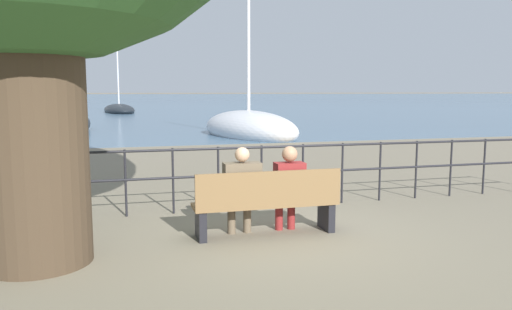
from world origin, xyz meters
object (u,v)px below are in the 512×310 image
Objects in this scene: park_bench at (267,204)px; sailboat_2 at (249,129)px; sailboat_1 at (52,126)px; seated_person_left at (242,187)px; harbor_lighthouse at (5,52)px; seated_person_right at (289,185)px; sailboat_0 at (119,110)px.

park_bench is 0.26× the size of sailboat_2.
sailboat_2 is at bearing -7.14° from sailboat_1.
seated_person_left is 18.32m from sailboat_1.
park_bench is 99.78m from harbor_lighthouse.
sailboat_2 reaches higher than park_bench.
seated_person_left is 0.66m from seated_person_right.
sailboat_1 is 8.99m from sailboat_2.
sailboat_2 is (8.27, -3.52, -0.04)m from sailboat_1.
sailboat_1 reaches higher than park_bench.
seated_person_right reaches higher than park_bench.
seated_person_right is 0.09× the size of sailboat_1.
seated_person_left is 0.09× the size of sailboat_1.
sailboat_1 reaches higher than seated_person_right.
seated_person_left reaches higher than seated_person_right.
harbor_lighthouse is at bearing 118.22° from sailboat_1.
sailboat_1 is at bearing -77.67° from harbor_lighthouse.
harbor_lighthouse is (-25.55, 82.59, 8.78)m from sailboat_2.
sailboat_2 is at bearing 77.77° from seated_person_right.
seated_person_right is 0.16× the size of sailboat_2.
sailboat_0 is 26.71m from sailboat_2.
sailboat_2 reaches higher than seated_person_left.
seated_person_right is (0.66, 0.00, -0.00)m from seated_person_left.
sailboat_0 is 60.57m from harbor_lighthouse.
harbor_lighthouse reaches higher than sailboat_0.
sailboat_0 reaches higher than park_bench.
sailboat_2 is at bearing 75.25° from seated_person_left.
sailboat_2 is (3.42, 14.32, -0.10)m from park_bench.
harbor_lighthouse is at bearing 102.69° from seated_person_left.
harbor_lighthouse reaches higher than park_bench.
sailboat_1 is 0.65× the size of harbor_lighthouse.
sailboat_0 is (-1.61, 40.40, -0.40)m from seated_person_left.
harbor_lighthouse reaches higher than seated_person_right.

